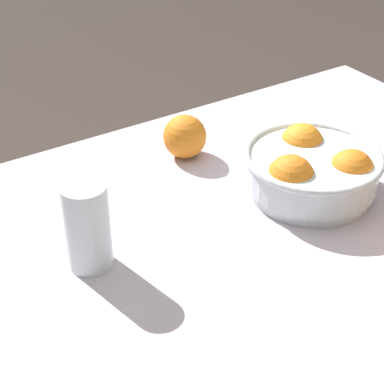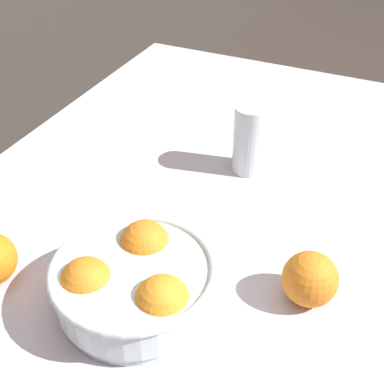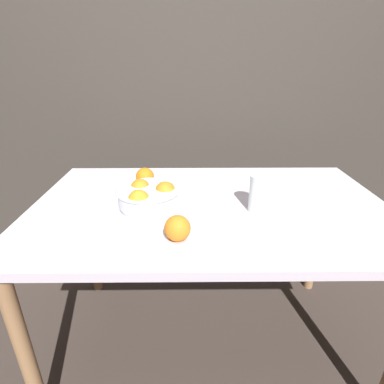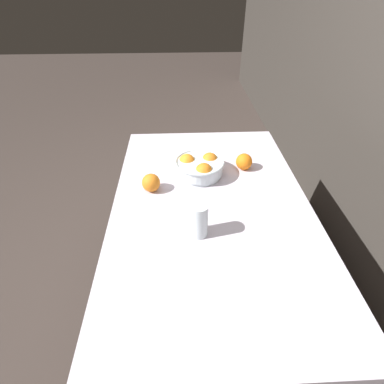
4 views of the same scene
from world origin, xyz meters
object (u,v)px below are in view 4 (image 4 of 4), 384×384
at_px(juice_glass, 199,222).
at_px(orange_loose_near_bowl, 151,183).
at_px(orange_loose_front, 244,162).
at_px(fruit_bowl, 200,166).

bearing_deg(juice_glass, orange_loose_near_bowl, -145.77).
height_order(juice_glass, orange_loose_front, juice_glass).
xyz_separation_m(juice_glass, orange_loose_front, (-0.43, 0.25, -0.02)).
distance_m(orange_loose_near_bowl, orange_loose_front, 0.46).
xyz_separation_m(juice_glass, orange_loose_near_bowl, (-0.28, -0.19, -0.02)).
bearing_deg(orange_loose_front, juice_glass, -29.47).
bearing_deg(fruit_bowl, orange_loose_near_bowl, -62.76).
bearing_deg(orange_loose_front, fruit_bowl, -78.75).
distance_m(fruit_bowl, orange_loose_front, 0.22).
distance_m(fruit_bowl, orange_loose_near_bowl, 0.25).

